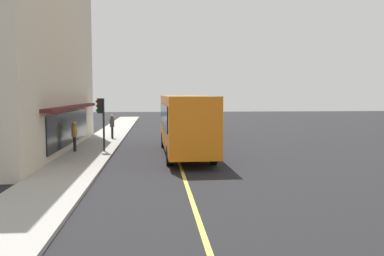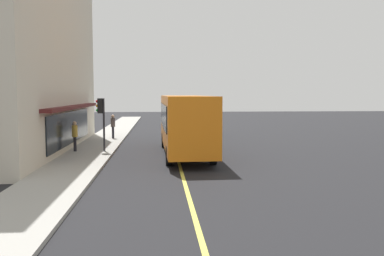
# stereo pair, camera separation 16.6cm
# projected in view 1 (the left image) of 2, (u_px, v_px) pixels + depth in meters

# --- Properties ---
(ground) EXTENTS (120.00, 120.00, 0.00)m
(ground) POSITION_uv_depth(u_px,v_px,m) (178.00, 159.00, 22.78)
(ground) COLOR black
(sidewalk) EXTENTS (80.00, 2.86, 0.15)m
(sidewalk) POSITION_uv_depth(u_px,v_px,m) (83.00, 159.00, 22.32)
(sidewalk) COLOR #9E9B93
(sidewalk) RESTS_ON ground
(lane_centre_stripe) EXTENTS (36.00, 0.16, 0.01)m
(lane_centre_stripe) POSITION_uv_depth(u_px,v_px,m) (178.00, 159.00, 22.78)
(lane_centre_stripe) COLOR #D8D14C
(lane_centre_stripe) RESTS_ON ground
(bus) EXTENTS (11.18, 2.80, 3.50)m
(bus) POSITION_uv_depth(u_px,v_px,m) (185.00, 122.00, 24.09)
(bus) COLOR orange
(bus) RESTS_ON ground
(traffic_light) EXTENTS (0.30, 0.52, 3.20)m
(traffic_light) POSITION_uv_depth(u_px,v_px,m) (101.00, 112.00, 24.54)
(traffic_light) COLOR #2D2D33
(traffic_light) RESTS_ON sidewalk
(car_teal) EXTENTS (4.34, 1.94, 1.52)m
(car_teal) POSITION_uv_depth(u_px,v_px,m) (201.00, 127.00, 35.71)
(car_teal) COLOR #14666B
(car_teal) RESTS_ON ground
(pedestrian_near_storefront) EXTENTS (0.34, 0.34, 1.85)m
(pedestrian_near_storefront) POSITION_uv_depth(u_px,v_px,m) (112.00, 124.00, 31.81)
(pedestrian_near_storefront) COLOR black
(pedestrian_near_storefront) RESTS_ON sidewalk
(pedestrian_waiting) EXTENTS (0.34, 0.34, 1.83)m
(pedestrian_waiting) POSITION_uv_depth(u_px,v_px,m) (74.00, 133.00, 24.51)
(pedestrian_waiting) COLOR black
(pedestrian_waiting) RESTS_ON sidewalk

